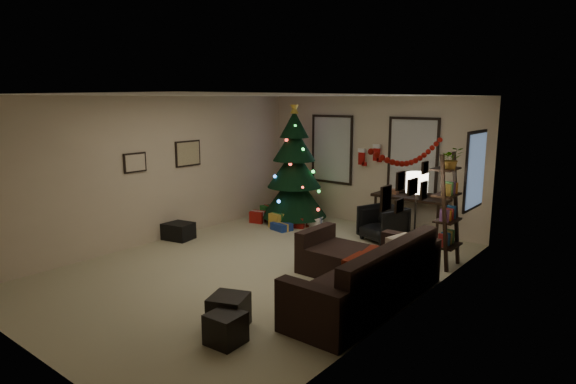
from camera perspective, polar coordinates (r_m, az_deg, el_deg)
The scene contains 29 objects.
floor at distance 7.87m, azimuth -3.34°, elevation -8.82°, with size 7.00×7.00×0.00m, color tan.
ceiling at distance 7.41m, azimuth -3.58°, elevation 11.25°, with size 7.00×7.00×0.00m, color white.
wall_back at distance 10.36m, azimuth 9.67°, elevation 3.53°, with size 5.00×5.00×0.00m, color beige.
wall_front at distance 5.52m, azimuth -28.70°, elevation -4.15°, with size 5.00×5.00×0.00m, color beige.
wall_left at distance 9.37m, azimuth -14.89°, elevation 2.55°, with size 7.00×7.00×0.00m, color beige.
wall_right at distance 6.16m, azimuth 14.08°, elevation -1.65°, with size 7.00×7.00×0.00m, color beige.
window_back_left at distance 10.80m, azimuth 5.20°, elevation 5.01°, with size 1.05×0.06×1.50m.
window_back_right at distance 9.88m, azimuth 14.44°, elevation 4.16°, with size 1.05×0.06×1.50m.
window_right_wall at distance 8.50m, azimuth 21.19°, elevation 2.37°, with size 0.06×0.90×1.30m.
christmas_tree at distance 10.45m, azimuth 0.73°, elevation 2.28°, with size 1.41×1.41×2.62m.
presents at distance 10.35m, azimuth -0.74°, elevation -3.27°, with size 1.50×1.00×0.30m.
sofa at distance 6.78m, azimuth 8.64°, elevation -9.70°, with size 1.89×2.74×0.87m.
pillow_red_a at distance 5.81m, azimuth 7.80°, elevation -9.47°, with size 0.11×0.43×0.43m, color maroon.
pillow_red_b at distance 6.09m, azimuth 9.45°, elevation -8.57°, with size 0.11×0.42×0.42m, color maroon.
pillow_cream at distance 6.78m, azimuth 12.83°, elevation -6.76°, with size 0.12×0.43×0.43m, color #C2B19D.
ottoman_near at distance 5.91m, azimuth -6.95°, elevation -13.76°, with size 0.41×0.41×0.39m, color black.
ottoman_far at distance 5.58m, azimuth -7.32°, elevation -15.58°, with size 0.37×0.37×0.35m, color black.
desk at distance 9.75m, azimuth 14.15°, elevation -0.99°, with size 1.47×0.52×0.79m.
desk_chair at distance 9.36m, azimuth 11.07°, elevation -3.62°, with size 0.66×0.61×0.67m, color black.
bookshelf at distance 8.06m, azimuth 18.34°, elevation -2.32°, with size 0.30×0.54×1.83m.
potted_plant at distance 7.87m, azimuth 18.64°, elevation 4.11°, with size 0.42×0.36×0.47m, color #4C4C4C.
floor_lamp at distance 7.68m, azimuth 14.85°, elevation 0.33°, with size 0.33×0.33×1.55m.
art_map at distance 9.74m, azimuth -11.66°, elevation 4.45°, with size 0.04×0.60×0.50m.
art_abstract at distance 9.03m, azimuth -17.51°, elevation 3.30°, with size 0.04×0.45×0.35m.
gallery at distance 6.06m, azimuth 13.71°, elevation 0.30°, with size 0.03×1.25×0.54m.
garland at distance 6.10m, azimuth 14.04°, elevation 4.43°, with size 0.08×1.90×0.30m, color #A5140C, non-canonical shape.
stocking_left at distance 10.31m, azimuth 8.67°, elevation 4.12°, with size 0.20×0.05×0.36m.
stocking_right at distance 10.16m, azimuth 10.38°, elevation 4.56°, with size 0.20×0.05×0.36m.
storage_bin at distance 9.60m, azimuth -12.98°, elevation -4.44°, with size 0.64×0.42×0.32m, color black.
Camera 1 is at (4.98, -5.49, 2.66)m, focal length 30.33 mm.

